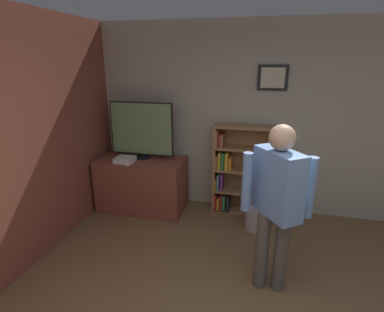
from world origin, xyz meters
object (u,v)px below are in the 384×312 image
television (142,130)px  game_console (125,160)px  waste_bin (255,216)px  person (277,196)px  bookshelf (237,171)px

television → game_console: 0.49m
game_console → television: bearing=51.3°
game_console → waste_bin: size_ratio=0.72×
person → waste_bin: (-0.17, 1.07, -0.81)m
television → game_console: (-0.18, -0.23, -0.39)m
television → waste_bin: 1.99m
game_console → waste_bin: game_console is taller
bookshelf → person: bearing=-72.8°
game_console → waste_bin: (1.87, -0.06, -0.63)m
television → game_console: television is taller
bookshelf → person: 1.64m
television → waste_bin: size_ratio=2.58×
bookshelf → waste_bin: 0.71m
television → waste_bin: television is taller
game_console → waste_bin: bearing=-1.9°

